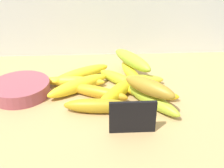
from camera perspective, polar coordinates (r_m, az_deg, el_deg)
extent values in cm
cube|color=tan|center=(75.69, -3.21, -5.85)|extent=(110.00, 76.00, 3.00)
cube|color=black|center=(63.80, 4.35, -6.98)|extent=(11.00, 0.80, 8.40)
cube|color=olive|center=(66.75, 4.15, -9.31)|extent=(9.90, 1.20, 0.60)
cylinder|color=#944450|center=(84.07, -18.64, -0.95)|extent=(17.01, 17.01, 3.86)
ellipsoid|color=#B5C527|center=(85.75, 1.26, 1.15)|extent=(13.20, 13.43, 3.55)
ellipsoid|color=yellow|center=(81.84, -7.09, -0.29)|extent=(19.06, 15.16, 4.08)
ellipsoid|color=#A6881A|center=(71.80, -2.87, -4.61)|extent=(18.72, 5.54, 3.94)
ellipsoid|color=yellow|center=(78.76, 8.38, -1.98)|extent=(15.73, 7.98, 3.21)
ellipsoid|color=#A1BD2E|center=(75.20, 8.27, -3.31)|extent=(14.59, 18.20, 3.78)
ellipsoid|color=#C3901D|center=(78.59, -3.16, -1.64)|extent=(19.06, 11.21, 3.50)
ellipsoid|color=gold|center=(85.26, 5.77, 0.79)|extent=(15.17, 3.56, 3.43)
ellipsoid|color=yellow|center=(85.30, -8.22, 0.56)|extent=(20.19, 5.37, 3.24)
ellipsoid|color=yellow|center=(89.02, -6.48, 2.17)|extent=(19.51, 14.44, 3.89)
ellipsoid|color=yellow|center=(77.93, 1.22, -1.67)|extent=(15.11, 18.46, 4.00)
ellipsoid|color=yellow|center=(90.04, 3.93, 2.46)|extent=(6.97, 16.56, 3.48)
ellipsoid|color=#97B930|center=(89.57, 4.25, 5.07)|extent=(12.90, 18.92, 4.38)
ellipsoid|color=olive|center=(73.17, 7.80, -0.55)|extent=(14.22, 14.18, 4.32)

